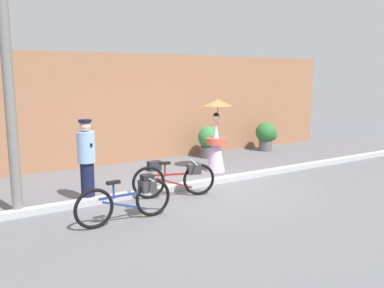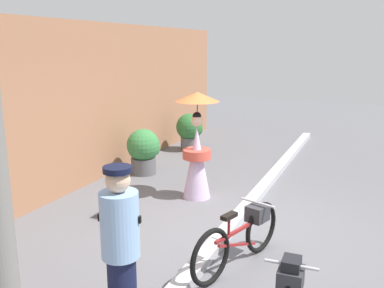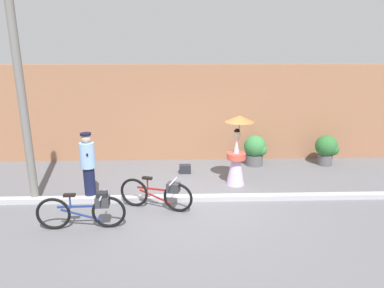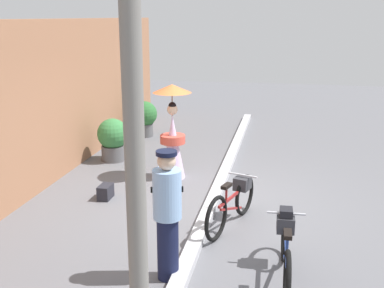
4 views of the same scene
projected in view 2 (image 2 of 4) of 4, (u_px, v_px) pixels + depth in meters
ground_plane at (229, 232)px, 6.00m from camera, size 30.00×30.00×0.00m
building_wall at (39, 112)px, 6.96m from camera, size 14.00×0.40×3.04m
sidewalk_curb at (229, 228)px, 5.99m from camera, size 14.00×0.20×0.12m
bicycle_far_side at (241, 235)px, 5.04m from camera, size 1.64×0.64×0.74m
person_officer at (121, 249)px, 3.69m from camera, size 0.34×0.38×1.61m
person_with_parasol at (197, 147)px, 7.21m from camera, size 0.74×0.74×1.84m
potted_plant_by_door at (190, 130)px, 10.60m from camera, size 0.68×0.67×0.94m
potted_plant_small at (144, 150)px, 8.66m from camera, size 0.69×0.67×0.94m
backpack_on_pavement at (111, 208)px, 6.54m from camera, size 0.33×0.20×0.25m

